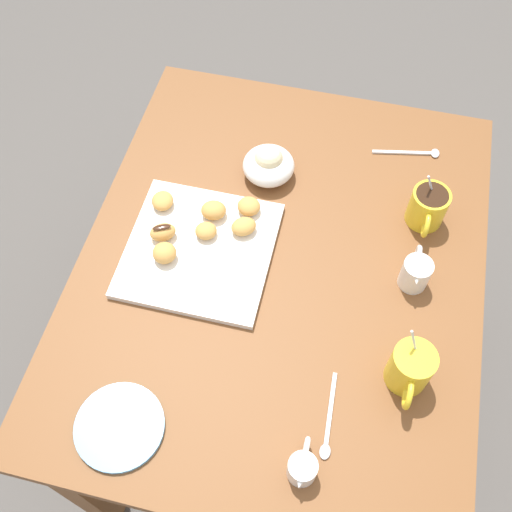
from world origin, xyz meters
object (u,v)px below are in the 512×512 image
at_px(cream_pitcher_white, 416,272).
at_px(beignet_3, 164,253).
at_px(beignet_6, 206,231).
at_px(beignet_0, 214,210).
at_px(ice_cream_bowl, 269,164).
at_px(beignet_2, 163,201).
at_px(pastry_plate_square, 200,250).
at_px(coffee_mug_yellow_left, 428,207).
at_px(coffee_mug_yellow_right, 411,368).
at_px(saucer_sky_left, 120,427).
at_px(chocolate_sauce_pitcher, 302,468).
at_px(beignet_4, 244,226).
at_px(beignet_5, 249,206).
at_px(dining_table, 279,293).
at_px(beignet_1, 164,230).

xyz_separation_m(cream_pitcher_white, beignet_3, (0.07, -0.51, -0.00)).
bearing_deg(beignet_6, beignet_0, 177.56).
distance_m(ice_cream_bowl, beignet_2, 0.26).
bearing_deg(pastry_plate_square, coffee_mug_yellow_left, 113.10).
height_order(beignet_2, beignet_6, same).
relative_size(coffee_mug_yellow_right, beignet_2, 2.93).
xyz_separation_m(coffee_mug_yellow_left, saucer_sky_left, (0.59, -0.50, -0.04)).
bearing_deg(beignet_3, coffee_mug_yellow_right, 74.68).
bearing_deg(chocolate_sauce_pitcher, coffee_mug_yellow_right, 143.51).
bearing_deg(coffee_mug_yellow_right, coffee_mug_yellow_left, 180.00).
distance_m(beignet_4, beignet_5, 0.05).
distance_m(dining_table, beignet_0, 0.25).
distance_m(pastry_plate_square, ice_cream_bowl, 0.26).
xyz_separation_m(dining_table, saucer_sky_left, (0.41, -0.21, 0.14)).
relative_size(pastry_plate_square, cream_pitcher_white, 2.94).
bearing_deg(pastry_plate_square, saucer_sky_left, -5.23).
xyz_separation_m(chocolate_sauce_pitcher, beignet_1, (-0.41, -0.38, 0.00)).
bearing_deg(beignet_3, ice_cream_bowl, 150.49).
bearing_deg(saucer_sky_left, beignet_1, -173.66).
bearing_deg(beignet_6, beignet_4, 110.83).
bearing_deg(coffee_mug_yellow_right, ice_cream_bowl, -139.44).
height_order(coffee_mug_yellow_left, beignet_6, coffee_mug_yellow_left).
xyz_separation_m(beignet_0, beignet_6, (0.05, -0.00, -0.00)).
xyz_separation_m(coffee_mug_yellow_left, coffee_mug_yellow_right, (0.38, 0.00, 0.01)).
relative_size(dining_table, cream_pitcher_white, 10.12).
xyz_separation_m(ice_cream_bowl, beignet_1, (0.23, -0.18, -0.00)).
distance_m(coffee_mug_yellow_left, beignet_2, 0.58).
bearing_deg(pastry_plate_square, beignet_1, -99.59).
bearing_deg(beignet_4, beignet_6, -69.17).
height_order(beignet_1, beignet_3, beignet_3).
distance_m(cream_pitcher_white, chocolate_sauce_pitcher, 0.46).
xyz_separation_m(saucer_sky_left, beignet_1, (-0.41, -0.05, 0.03)).
distance_m(beignet_5, beignet_6, 0.11).
bearing_deg(chocolate_sauce_pitcher, cream_pitcher_white, 160.69).
bearing_deg(cream_pitcher_white, beignet_6, -90.52).
distance_m(cream_pitcher_white, beignet_5, 0.38).
relative_size(chocolate_sauce_pitcher, beignet_4, 1.68).
distance_m(pastry_plate_square, chocolate_sauce_pitcher, 0.50).
xyz_separation_m(beignet_1, beignet_6, (-0.02, 0.09, -0.00)).
bearing_deg(beignet_2, coffee_mug_yellow_left, 100.50).
xyz_separation_m(beignet_1, beignet_5, (-0.11, 0.16, -0.00)).
bearing_deg(pastry_plate_square, beignet_6, 171.15).
relative_size(pastry_plate_square, coffee_mug_yellow_right, 2.02).
bearing_deg(cream_pitcher_white, coffee_mug_yellow_right, 2.15).
distance_m(ice_cream_bowl, beignet_1, 0.29).
bearing_deg(pastry_plate_square, beignet_5, 146.15).
xyz_separation_m(dining_table, beignet_4, (-0.06, -0.09, 0.16)).
bearing_deg(beignet_2, coffee_mug_yellow_right, 64.32).
relative_size(pastry_plate_square, beignet_3, 6.11).
distance_m(chocolate_sauce_pitcher, saucer_sky_left, 0.34).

